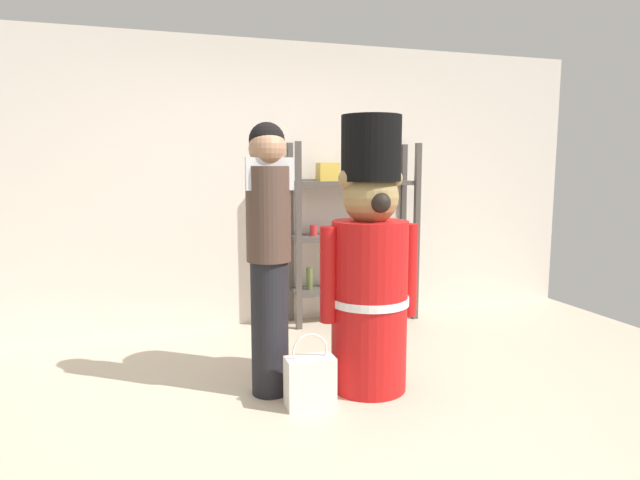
% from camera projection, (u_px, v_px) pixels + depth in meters
% --- Properties ---
extents(ground_plane, '(6.40, 6.40, 0.00)m').
position_uv_depth(ground_plane, '(345.00, 422.00, 3.10)').
color(ground_plane, beige).
extents(back_wall, '(6.40, 0.12, 2.60)m').
position_uv_depth(back_wall, '(267.00, 185.00, 5.01)').
color(back_wall, silver).
rests_on(back_wall, ground_plane).
extents(merchandise_shelf, '(1.22, 0.35, 1.69)m').
position_uv_depth(merchandise_shelf, '(353.00, 231.00, 5.09)').
color(merchandise_shelf, '#4C4742').
rests_on(merchandise_shelf, ground_plane).
extents(teddy_bear_guard, '(0.67, 0.52, 1.78)m').
position_uv_depth(teddy_bear_guard, '(370.00, 269.00, 3.48)').
color(teddy_bear_guard, red).
rests_on(teddy_bear_guard, ground_plane).
extents(person_shopper, '(0.30, 0.28, 1.74)m').
position_uv_depth(person_shopper, '(269.00, 247.00, 3.38)').
color(person_shopper, black).
rests_on(person_shopper, ground_plane).
extents(shopping_bag, '(0.30, 0.16, 0.46)m').
position_uv_depth(shopping_bag, '(310.00, 381.00, 3.28)').
color(shopping_bag, silver).
rests_on(shopping_bag, ground_plane).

